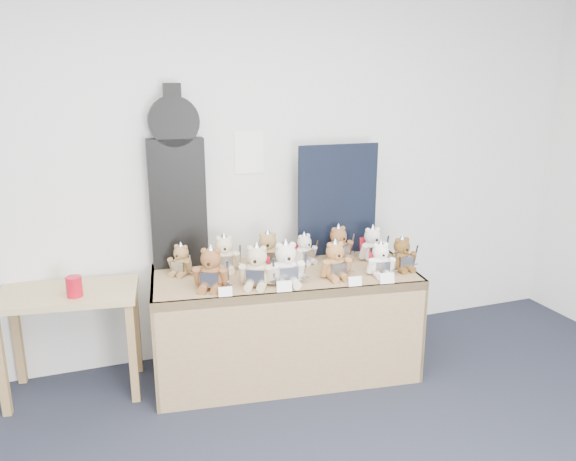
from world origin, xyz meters
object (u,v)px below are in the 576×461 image
object	(u,v)px
teddy_back_far_left	(181,261)
red_cup	(74,287)
teddy_front_right	(335,262)
teddy_back_right	(339,245)
display_table	(287,298)
teddy_front_end	(402,255)
teddy_back_left	(225,255)
teddy_front_far_left	(211,270)
teddy_front_left	(257,268)
guitar_case	(177,180)
teddy_back_centre_right	(305,250)
teddy_front_far_right	(381,260)
teddy_back_end	(372,245)
teddy_front_centre	(286,265)
teddy_back_centre_left	(268,251)
side_table	(69,309)

from	to	relation	value
teddy_back_far_left	red_cup	bearing A→B (deg)	-131.85
teddy_front_right	teddy_back_right	world-z (taller)	same
display_table	teddy_front_end	xyz separation A→B (m)	(0.77, -0.15, 0.26)
teddy_back_left	teddy_back_far_left	world-z (taller)	teddy_back_left
teddy_front_far_left	teddy_back_left	xyz separation A→B (m)	(0.16, 0.30, -0.01)
teddy_back_left	teddy_front_left	bearing A→B (deg)	-60.96
teddy_front_left	display_table	bearing A→B (deg)	49.85
teddy_front_right	teddy_back_far_left	size ratio (longest dim) A/B	1.20
guitar_case	teddy_back_far_left	world-z (taller)	guitar_case
teddy_back_left	teddy_back_far_left	size ratio (longest dim) A/B	1.19
teddy_front_end	teddy_back_left	distance (m)	1.20
teddy_back_centre_right	teddy_front_far_right	bearing A→B (deg)	-63.33
teddy_front_far_right	teddy_back_far_left	distance (m)	1.31
teddy_front_far_left	teddy_front_right	xyz separation A→B (m)	(0.80, -0.08, -0.01)
teddy_back_end	teddy_back_far_left	distance (m)	1.34
guitar_case	teddy_front_far_left	world-z (taller)	guitar_case
teddy_front_far_left	teddy_back_left	world-z (taller)	teddy_front_far_left
teddy_back_right	teddy_back_left	bearing A→B (deg)	162.94
teddy_front_end	teddy_back_end	bearing A→B (deg)	105.81
teddy_front_centre	teddy_front_right	xyz separation A→B (m)	(0.34, 0.00, -0.01)
display_table	guitar_case	distance (m)	1.08
red_cup	teddy_front_end	xyz separation A→B (m)	(2.09, -0.31, 0.07)
teddy_front_centre	teddy_back_right	distance (m)	0.61
guitar_case	teddy_front_left	world-z (taller)	guitar_case
red_cup	teddy_front_far_left	distance (m)	0.83
teddy_front_left	teddy_front_far_right	bearing A→B (deg)	19.79
teddy_back_left	teddy_back_centre_left	size ratio (longest dim) A/B	0.99
teddy_front_right	teddy_front_end	xyz separation A→B (m)	(0.49, -0.01, -0.01)
teddy_front_far_left	teddy_front_end	world-z (taller)	teddy_front_far_left
teddy_front_right	teddy_back_far_left	bearing A→B (deg)	156.77
teddy_front_right	teddy_front_end	world-z (taller)	teddy_front_right
red_cup	teddy_front_centre	xyz separation A→B (m)	(1.26, -0.30, 0.09)
guitar_case	teddy_front_left	size ratio (longest dim) A/B	4.07
teddy_front_centre	teddy_back_left	size ratio (longest dim) A/B	1.13
teddy_front_right	teddy_back_right	distance (m)	0.38
teddy_back_left	teddy_back_end	distance (m)	1.05
teddy_front_end	teddy_back_centre_right	xyz separation A→B (m)	(-0.56, 0.36, -0.01)
guitar_case	teddy_front_end	world-z (taller)	guitar_case
side_table	teddy_front_left	xyz separation A→B (m)	(1.13, -0.37, 0.27)
guitar_case	teddy_front_centre	xyz separation A→B (m)	(0.57, -0.59, -0.48)
teddy_front_right	teddy_front_far_right	size ratio (longest dim) A/B	1.10
teddy_front_far_right	teddy_front_end	distance (m)	0.19
teddy_front_centre	teddy_back_centre_right	xyz separation A→B (m)	(0.26, 0.35, -0.03)
side_table	guitar_case	world-z (taller)	guitar_case
red_cup	teddy_back_left	world-z (taller)	teddy_back_left
teddy_back_far_left	side_table	bearing A→B (deg)	-141.01
teddy_front_centre	teddy_back_right	size ratio (longest dim) A/B	1.12
display_table	teddy_front_end	distance (m)	0.83
teddy_front_centre	teddy_front_right	size ratio (longest dim) A/B	1.13
teddy_front_right	teddy_back_centre_right	xyz separation A→B (m)	(-0.08, 0.35, -0.02)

